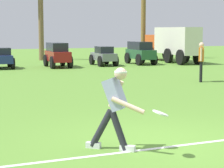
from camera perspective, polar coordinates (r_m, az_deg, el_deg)
ground_plane at (r=8.05m, az=6.55°, el=-7.68°), size 80.00×80.00×0.00m
field_line_paint at (r=7.82m, az=7.50°, el=-8.12°), size 19.59×0.76×0.01m
frisbee_thrower at (r=7.39m, az=0.37°, el=-2.63°), size 0.78×0.91×1.42m
frisbee_in_flight at (r=7.00m, az=6.34°, el=-3.81°), size 0.32×0.33×0.11m
teammate_near_sideline at (r=17.51m, az=11.58°, el=3.33°), size 0.36×0.45×1.56m
parked_car_slot_d at (r=23.97m, az=-14.14°, el=3.34°), size 1.13×2.22×1.10m
parked_car_slot_e at (r=24.19m, az=-7.14°, el=3.91°), size 1.17×2.41×1.34m
parked_car_slot_f at (r=25.15m, az=-1.10°, el=3.72°), size 1.10×2.21×1.10m
parked_car_slot_g at (r=26.20m, az=3.72°, el=4.19°), size 1.15×2.41×1.34m
box_truck at (r=28.01m, az=7.93°, el=5.37°), size 1.59×5.94×2.20m
palm_tree_far_left at (r=29.82m, az=-9.29°, el=9.54°), size 3.67×3.19×5.58m
palm_tree_left_of_centre at (r=31.50m, az=4.14°, el=10.27°), size 3.33×3.15×6.56m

